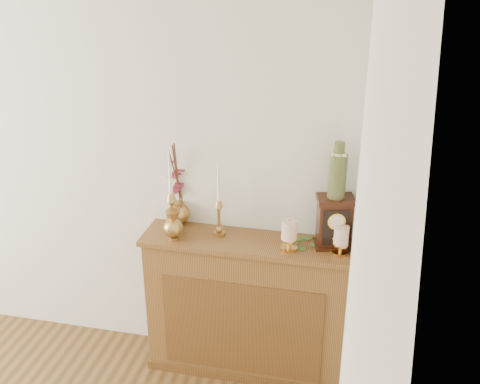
% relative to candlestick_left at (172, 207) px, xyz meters
% --- Properties ---
extents(console_shelf, '(1.24, 0.34, 0.93)m').
position_rel_candlestick_left_xyz_m(console_shelf, '(0.45, 0.01, -0.67)').
color(console_shelf, brown).
rests_on(console_shelf, ground).
extents(candlestick_left, '(0.09, 0.09, 0.53)m').
position_rel_candlestick_left_xyz_m(candlestick_left, '(0.00, 0.00, 0.00)').
color(candlestick_left, '#B48F48').
rests_on(candlestick_left, console_shelf).
extents(candlestick_center, '(0.07, 0.07, 0.45)m').
position_rel_candlestick_left_xyz_m(candlestick_center, '(0.27, 0.04, -0.03)').
color(candlestick_center, '#B48F48').
rests_on(candlestick_center, console_shelf).
extents(bud_vase, '(0.11, 0.11, 0.18)m').
position_rel_candlestick_left_xyz_m(bud_vase, '(0.03, -0.08, -0.08)').
color(bud_vase, '#B48F48').
rests_on(bud_vase, console_shelf).
extents(ginger_jar, '(0.22, 0.24, 0.54)m').
position_rel_candlestick_left_xyz_m(ginger_jar, '(-0.01, 0.16, 0.07)').
color(ginger_jar, '#B48F48').
rests_on(ginger_jar, console_shelf).
extents(pillar_candle_left, '(0.10, 0.10, 0.19)m').
position_rel_candlestick_left_xyz_m(pillar_candle_left, '(0.70, -0.05, -0.07)').
color(pillar_candle_left, '#D4964A').
rests_on(pillar_candle_left, console_shelf).
extents(pillar_candle_right, '(0.09, 0.09, 0.18)m').
position_rel_candlestick_left_xyz_m(pillar_candle_right, '(0.99, -0.03, -0.08)').
color(pillar_candle_right, '#D4964A').
rests_on(pillar_candle_right, console_shelf).
extents(ivy_garland, '(0.42, 0.18, 0.07)m').
position_rel_candlestick_left_xyz_m(ivy_garland, '(0.86, 0.03, -0.16)').
color(ivy_garland, '#396827').
rests_on(ivy_garland, console_shelf).
extents(mantel_clock, '(0.23, 0.19, 0.31)m').
position_rel_candlestick_left_xyz_m(mantel_clock, '(0.94, 0.05, -0.02)').
color(mantel_clock, '#32150A').
rests_on(mantel_clock, console_shelf).
extents(ceramic_vase, '(0.10, 0.10, 0.32)m').
position_rel_candlestick_left_xyz_m(ceramic_vase, '(0.94, 0.05, 0.27)').
color(ceramic_vase, '#193224').
rests_on(ceramic_vase, mantel_clock).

